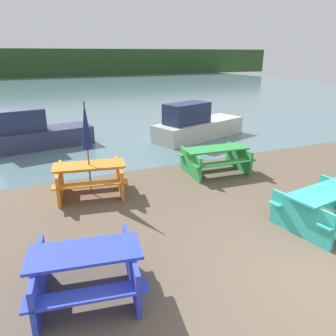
% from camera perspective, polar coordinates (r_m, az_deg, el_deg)
% --- Properties ---
extents(ground_plane, '(60.00, 60.00, 0.00)m').
position_cam_1_polar(ground_plane, '(5.82, 26.19, -17.92)').
color(ground_plane, brown).
extents(water, '(60.00, 50.00, 0.00)m').
position_cam_1_polar(water, '(34.23, -17.95, 12.85)').
color(water, slate).
rests_on(water, ground_plane).
extents(far_treeline, '(80.00, 1.60, 4.00)m').
position_cam_1_polar(far_treeline, '(54.00, -20.92, 16.73)').
color(far_treeline, '#284723').
rests_on(far_treeline, water).
extents(picnic_table_blue, '(1.79, 1.63, 0.73)m').
position_cam_1_polar(picnic_table_blue, '(5.03, -14.06, -16.57)').
color(picnic_table_blue, blue).
rests_on(picnic_table_blue, ground_plane).
extents(picnic_table_teal, '(2.04, 1.63, 0.76)m').
position_cam_1_polar(picnic_table_teal, '(7.37, 25.84, -5.59)').
color(picnic_table_teal, '#33B7A8').
rests_on(picnic_table_teal, ground_plane).
extents(picnic_table_orange, '(1.95, 1.67, 0.76)m').
position_cam_1_polar(picnic_table_orange, '(8.34, -13.43, -1.34)').
color(picnic_table_orange, orange).
rests_on(picnic_table_orange, ground_plane).
extents(picnic_table_green, '(1.96, 1.51, 0.74)m').
position_cam_1_polar(picnic_table_green, '(9.70, 8.25, 1.89)').
color(picnic_table_green, green).
rests_on(picnic_table_green, ground_plane).
extents(umbrella_navy, '(0.25, 0.25, 2.30)m').
position_cam_1_polar(umbrella_navy, '(8.00, -14.13, 7.07)').
color(umbrella_navy, brown).
rests_on(umbrella_navy, ground_plane).
extents(boat, '(3.79, 1.81, 1.47)m').
position_cam_1_polar(boat, '(13.10, -21.93, 5.60)').
color(boat, '#333856').
rests_on(boat, water).
extents(boat_second, '(4.40, 2.55, 1.50)m').
position_cam_1_polar(boat_second, '(13.60, 4.94, 7.44)').
color(boat_second, beige).
rests_on(boat_second, water).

